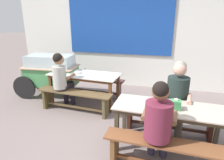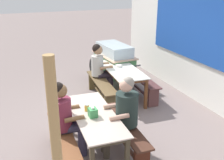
{
  "view_description": "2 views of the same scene",
  "coord_description": "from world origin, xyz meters",
  "views": [
    {
      "loc": [
        0.75,
        -2.94,
        1.98
      ],
      "look_at": [
        -0.24,
        0.73,
        0.75
      ],
      "focal_mm": 31.09,
      "sensor_mm": 36.0,
      "label": 1
    },
    {
      "loc": [
        4.43,
        -1.36,
        2.69
      ],
      "look_at": [
        -0.05,
        0.45,
        0.87
      ],
      "focal_mm": 42.99,
      "sensor_mm": 36.0,
      "label": 2
    }
  ],
  "objects": [
    {
      "name": "ground_plane",
      "position": [
        0.0,
        0.0,
        0.0
      ],
      "size": [
        40.0,
        40.0,
        0.0
      ],
      "primitive_type": "plane",
      "color": "slate"
    },
    {
      "name": "backdrop_wall",
      "position": [
        -0.03,
        2.67,
        1.54
      ],
      "size": [
        7.39,
        0.23,
        2.94
      ],
      "color": "silver",
      "rests_on": "ground_plane"
    },
    {
      "name": "dining_table_far",
      "position": [
        -1.0,
        1.08,
        0.65
      ],
      "size": [
        1.69,
        0.81,
        0.73
      ],
      "color": "silver",
      "rests_on": "ground_plane"
    },
    {
      "name": "dining_table_near",
      "position": [
        0.9,
        -0.23,
        0.65
      ],
      "size": [
        1.65,
        0.68,
        0.73
      ],
      "color": "#C2B1A2",
      "rests_on": "ground_plane"
    },
    {
      "name": "bench_far_back",
      "position": [
        -0.97,
        1.58,
        0.32
      ],
      "size": [
        1.64,
        0.4,
        0.47
      ],
      "color": "#502E2E",
      "rests_on": "ground_plane"
    },
    {
      "name": "bench_far_front",
      "position": [
        -1.03,
        0.58,
        0.32
      ],
      "size": [
        1.69,
        0.42,
        0.47
      ],
      "color": "brown",
      "rests_on": "ground_plane"
    },
    {
      "name": "bench_near_back",
      "position": [
        0.92,
        0.27,
        0.32
      ],
      "size": [
        1.63,
        0.35,
        0.47
      ],
      "color": "#45271B",
      "rests_on": "ground_plane"
    },
    {
      "name": "bench_near_front",
      "position": [
        0.88,
        -0.73,
        0.32
      ],
      "size": [
        1.63,
        0.35,
        0.47
      ],
      "color": "brown",
      "rests_on": "ground_plane"
    },
    {
      "name": "food_cart",
      "position": [
        -2.04,
        1.3,
        0.65
      ],
      "size": [
        1.76,
        0.86,
        1.07
      ],
      "color": "#4C9756",
      "rests_on": "ground_plane"
    },
    {
      "name": "person_near_front",
      "position": [
        0.75,
        -0.67,
        0.74
      ],
      "size": [
        0.47,
        0.55,
        1.27
      ],
      "color": "#343149",
      "rests_on": "ground_plane"
    },
    {
      "name": "person_left_back_turned",
      "position": [
        -1.36,
        0.67,
        0.75
      ],
      "size": [
        0.42,
        0.52,
        1.28
      ],
      "color": "#251F29",
      "rests_on": "ground_plane"
    },
    {
      "name": "person_right_near_table",
      "position": [
        1.02,
        0.2,
        0.76
      ],
      "size": [
        0.5,
        0.59,
        1.32
      ],
      "color": "#433B30",
      "rests_on": "ground_plane"
    },
    {
      "name": "tissue_box",
      "position": [
        0.97,
        -0.28,
        0.8
      ],
      "size": [
        0.14,
        0.12,
        0.16
      ],
      "color": "#3C8E4F",
      "rests_on": "dining_table_near"
    },
    {
      "name": "condiment_jar",
      "position": [
        0.75,
        -0.31,
        0.78
      ],
      "size": [
        0.07,
        0.07,
        0.11
      ],
      "color": "gold",
      "rests_on": "dining_table_near"
    },
    {
      "name": "soup_bowl",
      "position": [
        -1.16,
        1.07,
        0.75
      ],
      "size": [
        0.15,
        0.15,
        0.04
      ],
      "primitive_type": "cylinder",
      "color": "silver",
      "rests_on": "dining_table_far"
    },
    {
      "name": "wooden_support_post",
      "position": [
        2.07,
        -1.02,
        1.03
      ],
      "size": [
        0.11,
        0.11,
        2.05
      ],
      "primitive_type": "cylinder",
      "color": "tan",
      "rests_on": "ground_plane"
    }
  ]
}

